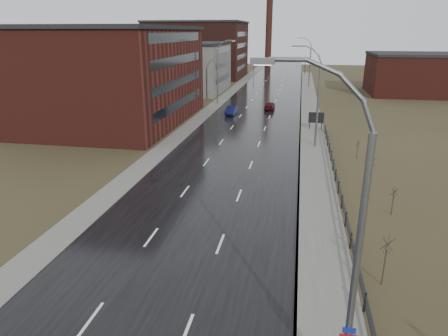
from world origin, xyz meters
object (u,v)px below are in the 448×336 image
at_px(streetlight_main, 348,251).
at_px(car_far, 270,106).
at_px(car_near, 231,111).
at_px(billboard, 316,118).

relative_size(streetlight_main, car_far, 2.96).
xyz_separation_m(car_near, car_far, (5.72, 5.47, 0.03)).
bearing_deg(streetlight_main, billboard, 89.15).
bearing_deg(car_near, billboard, -31.40).
bearing_deg(streetlight_main, car_near, 103.65).
xyz_separation_m(billboard, car_near, (-12.99, 8.48, -1.02)).
height_order(car_near, car_far, car_far).
height_order(billboard, car_far, billboard).
relative_size(billboard, car_near, 0.61).
distance_m(car_near, car_far, 7.92).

